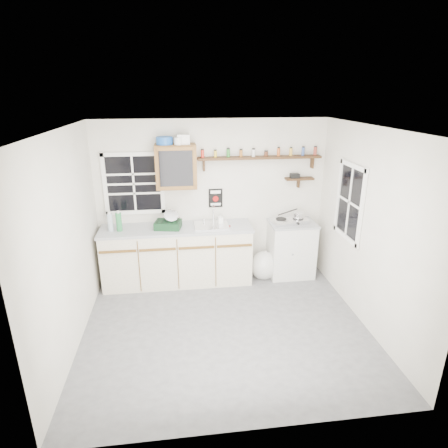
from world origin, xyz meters
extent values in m
cube|color=#4F4F51|center=(0.00, 0.00, -0.01)|extent=(3.60, 3.20, 0.02)
cube|color=silver|center=(0.00, 0.00, 2.51)|extent=(3.60, 3.20, 0.02)
cube|color=beige|center=(-1.81, 0.00, 1.25)|extent=(0.02, 3.20, 2.50)
cube|color=beige|center=(1.81, 0.00, 1.25)|extent=(0.02, 3.20, 2.50)
cube|color=beige|center=(0.00, 1.61, 1.25)|extent=(3.60, 0.02, 2.50)
cube|color=beige|center=(0.00, -1.61, 1.25)|extent=(3.60, 0.02, 2.50)
cube|color=#BBB09B|center=(-0.58, 1.30, 0.44)|extent=(2.27, 0.60, 0.88)
cube|color=gray|center=(-0.58, 1.30, 0.90)|extent=(2.31, 0.62, 0.04)
cube|color=brown|center=(-1.44, 0.99, 0.70)|extent=(0.53, 0.02, 0.03)
cube|color=brown|center=(-0.87, 0.99, 0.70)|extent=(0.53, 0.02, 0.03)
cube|color=brown|center=(-0.30, 0.99, 0.70)|extent=(0.53, 0.02, 0.03)
cube|color=brown|center=(0.27, 0.99, 0.70)|extent=(0.53, 0.02, 0.03)
cube|color=silver|center=(1.25, 1.33, 0.44)|extent=(0.70, 0.55, 0.88)
cube|color=gray|center=(1.25, 1.33, 0.90)|extent=(0.73, 0.57, 0.03)
cube|color=silver|center=(-0.05, 1.30, 0.93)|extent=(0.52, 0.44, 0.03)
cylinder|color=silver|center=(0.00, 1.46, 1.06)|extent=(0.02, 0.02, 0.28)
cylinder|color=silver|center=(0.00, 1.40, 1.19)|extent=(0.02, 0.14, 0.02)
cube|color=brown|center=(-0.55, 1.45, 1.82)|extent=(0.60, 0.30, 0.65)
cube|color=black|center=(-0.55, 1.29, 1.82)|extent=(0.48, 0.02, 0.52)
cylinder|color=#194EA4|center=(-0.70, 1.45, 2.21)|extent=(0.24, 0.24, 0.11)
cube|color=silver|center=(-0.43, 1.45, 2.22)|extent=(0.18, 0.15, 0.14)
cylinder|color=silver|center=(-0.50, 1.40, 2.20)|extent=(0.12, 0.12, 0.10)
cube|color=black|center=(0.73, 1.51, 1.92)|extent=(1.91, 0.18, 0.04)
cube|color=black|center=(-0.13, 1.55, 1.82)|extent=(0.03, 0.10, 0.18)
cube|color=black|center=(1.58, 1.55, 1.82)|extent=(0.03, 0.10, 0.18)
cylinder|color=red|center=(-0.15, 1.51, 1.99)|extent=(0.05, 0.05, 0.11)
cylinder|color=black|center=(-0.15, 1.51, 2.06)|extent=(0.04, 0.04, 0.02)
cylinder|color=gold|center=(0.04, 1.51, 1.99)|extent=(0.04, 0.04, 0.10)
cylinder|color=black|center=(0.04, 1.51, 2.04)|extent=(0.04, 0.04, 0.02)
cylinder|color=#267226|center=(0.24, 1.51, 2.00)|extent=(0.05, 0.05, 0.12)
cylinder|color=black|center=(0.24, 1.51, 2.07)|extent=(0.05, 0.05, 0.02)
cylinder|color=#99591E|center=(0.43, 1.51, 1.99)|extent=(0.05, 0.05, 0.10)
cylinder|color=black|center=(0.43, 1.51, 2.05)|extent=(0.04, 0.04, 0.02)
cylinder|color=silver|center=(0.63, 1.51, 1.99)|extent=(0.05, 0.05, 0.11)
cylinder|color=black|center=(0.63, 1.51, 2.05)|extent=(0.05, 0.05, 0.02)
cylinder|color=#4C2614|center=(0.82, 1.51, 1.97)|extent=(0.06, 0.06, 0.07)
cylinder|color=black|center=(0.82, 1.51, 2.02)|extent=(0.05, 0.05, 0.02)
cylinder|color=#B24C19|center=(1.02, 1.51, 2.00)|extent=(0.04, 0.04, 0.12)
cylinder|color=black|center=(1.02, 1.51, 2.07)|extent=(0.04, 0.04, 0.02)
cylinder|color=gold|center=(1.21, 1.51, 2.00)|extent=(0.05, 0.05, 0.11)
cylinder|color=black|center=(1.21, 1.51, 2.06)|extent=(0.04, 0.04, 0.02)
cylinder|color=#334C8C|center=(1.41, 1.51, 2.00)|extent=(0.05, 0.05, 0.12)
cylinder|color=black|center=(1.41, 1.51, 2.07)|extent=(0.04, 0.04, 0.02)
cylinder|color=maroon|center=(1.60, 1.51, 2.00)|extent=(0.05, 0.05, 0.13)
cylinder|color=black|center=(1.60, 1.51, 2.07)|extent=(0.05, 0.05, 0.02)
cube|color=black|center=(1.38, 1.52, 1.57)|extent=(0.45, 0.15, 0.03)
cube|color=black|center=(1.38, 1.56, 1.49)|extent=(0.03, 0.08, 0.14)
cube|color=black|center=(1.30, 1.52, 1.62)|extent=(0.14, 0.10, 0.07)
cube|color=black|center=(0.05, 1.59, 1.28)|extent=(0.22, 0.01, 0.30)
cube|color=white|center=(0.05, 1.58, 1.38)|extent=(0.16, 0.00, 0.05)
cylinder|color=#A50C0C|center=(0.05, 1.58, 1.27)|extent=(0.09, 0.01, 0.09)
cube|color=white|center=(0.05, 1.58, 1.18)|extent=(0.16, 0.00, 0.04)
cube|color=black|center=(-1.20, 1.59, 1.55)|extent=(0.85, 0.02, 0.90)
cube|color=white|center=(-1.20, 1.59, 1.55)|extent=(0.93, 0.03, 0.98)
cube|color=black|center=(1.79, 0.55, 1.45)|extent=(0.02, 0.70, 1.00)
cube|color=white|center=(1.79, 0.55, 1.45)|extent=(0.03, 0.78, 1.08)
cylinder|color=#A6B7C3|center=(-1.55, 1.27, 1.05)|extent=(0.08, 0.08, 0.26)
cylinder|color=silver|center=(-1.55, 1.27, 1.20)|extent=(0.04, 0.04, 0.03)
cylinder|color=#297D42|center=(-1.42, 1.26, 1.06)|extent=(0.08, 0.08, 0.28)
cylinder|color=silver|center=(-1.42, 1.26, 1.21)|extent=(0.05, 0.05, 0.03)
cube|color=black|center=(-0.71, 1.28, 0.98)|extent=(0.43, 0.35, 0.11)
cylinder|color=silver|center=(-0.66, 1.28, 1.09)|extent=(0.24, 0.27, 0.23)
imported|color=silver|center=(0.10, 1.36, 1.01)|extent=(0.09, 0.09, 0.17)
cube|color=maroon|center=(0.15, 1.20, 0.93)|extent=(0.17, 0.16, 0.02)
cube|color=silver|center=(1.19, 1.31, 0.94)|extent=(0.59, 0.36, 0.07)
cylinder|color=black|center=(1.05, 1.31, 0.98)|extent=(0.17, 0.17, 0.01)
cylinder|color=black|center=(1.33, 1.31, 0.98)|extent=(0.17, 0.17, 0.01)
cylinder|color=silver|center=(1.33, 1.31, 1.03)|extent=(0.16, 0.16, 0.10)
cylinder|color=black|center=(1.18, 1.38, 1.07)|extent=(0.28, 0.15, 0.16)
ellipsoid|color=silver|center=(0.80, 1.26, 0.21)|extent=(0.44, 0.40, 0.46)
cone|color=silver|center=(0.82, 1.26, 0.42)|extent=(0.12, 0.12, 0.12)
camera|label=1|loc=(-0.55, -4.10, 2.89)|focal=30.00mm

